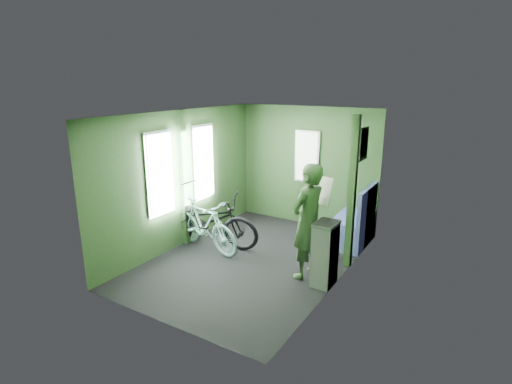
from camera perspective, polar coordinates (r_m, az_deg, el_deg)
room at (r=6.03m, az=-0.60°, el=2.99°), size 4.00×4.02×2.31m
bicycle_black at (r=7.00m, az=-6.80°, el=-7.66°), size 1.94×1.10×1.05m
bicycle_mint at (r=6.85m, az=-7.25°, el=-8.22°), size 1.58×0.84×0.95m
passenger at (r=5.68m, az=7.40°, el=-4.20°), size 0.54×0.73×1.68m
waste_box at (r=5.63m, az=9.81°, el=-8.70°), size 0.27×0.38×0.92m
bench_seat at (r=7.12m, az=13.73°, el=-4.91°), size 0.57×1.01×1.05m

